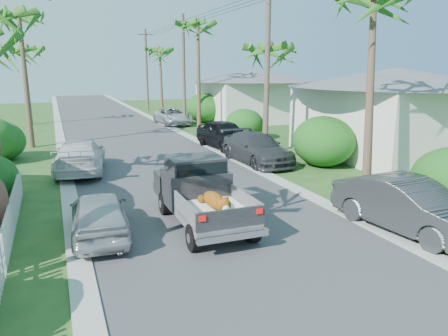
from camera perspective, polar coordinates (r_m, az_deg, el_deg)
name	(u,v)px	position (r m, az deg, el deg)	size (l,w,h in m)	color
ground	(304,302)	(9.77, 10.37, -16.81)	(120.00, 120.00, 0.00)	#23491B
road	(123,135)	(32.83, -13.08, 4.22)	(8.00, 100.00, 0.02)	#38383A
curb_left	(60,138)	(32.51, -20.60, 3.67)	(0.60, 100.00, 0.06)	#A5A39E
curb_right	(180,132)	(33.70, -5.82, 4.74)	(0.60, 100.00, 0.06)	#A5A39E
pickup_truck	(198,191)	(13.88, -3.37, -2.97)	(1.98, 5.12, 2.06)	black
parked_car_rn	(409,206)	(14.09, 22.99, -4.65)	(1.70, 4.87, 1.61)	#2E3133
parked_car_rm	(257,149)	(22.51, 4.30, 2.55)	(2.13, 5.24, 1.52)	#323437
parked_car_rf	(224,135)	(26.62, 0.06, 4.39)	(2.00, 4.97, 1.69)	black
parked_car_rd	(173,116)	(38.24, -6.71, 6.73)	(2.37, 5.15, 1.43)	silver
parked_car_ln	(99,215)	(13.17, -15.96, -5.89)	(1.59, 3.96, 1.35)	#B0B1B7
parked_car_lf	(80,156)	(21.50, -18.28, 1.45)	(2.15, 5.29, 1.53)	silver
palm_l_c	(19,13)	(29.35, -25.23, 17.85)	(4.40, 4.40, 9.20)	brown
palm_l_d	(23,48)	(41.22, -24.74, 14.09)	(4.40, 4.40, 7.70)	brown
palm_r_b	(267,46)	(24.84, 5.70, 15.52)	(4.40, 4.40, 7.20)	brown
palm_r_c	(198,23)	(35.02, -3.44, 18.34)	(4.40, 4.40, 9.40)	brown
palm_r_d	(160,49)	(48.48, -8.37, 15.11)	(4.40, 4.40, 8.00)	brown
shrub_r_b	(323,141)	(22.27, 12.86, 3.43)	(3.00, 3.30, 2.50)	#154814
shrub_r_c	(244,124)	(29.96, 2.68, 5.73)	(2.60, 2.86, 2.10)	#154814
shrub_r_d	(204,108)	(39.38, -2.61, 7.84)	(3.20, 3.52, 2.60)	#154814
picket_fence	(9,229)	(13.44, -26.29, -7.17)	(0.10, 11.00, 1.00)	white
house_right_near	(394,116)	(26.14, 21.29, 6.39)	(8.00, 9.00, 4.80)	silver
house_right_far	(255,97)	(41.20, 4.06, 9.19)	(9.00, 8.00, 4.60)	silver
utility_pole_b	(267,72)	(22.58, 5.65, 12.36)	(1.60, 0.26, 9.00)	brown
utility_pole_c	(184,70)	(36.60, -5.27, 12.58)	(1.60, 0.26, 9.00)	brown
utility_pole_d	(147,70)	(51.18, -10.07, 12.54)	(1.60, 0.26, 9.00)	brown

